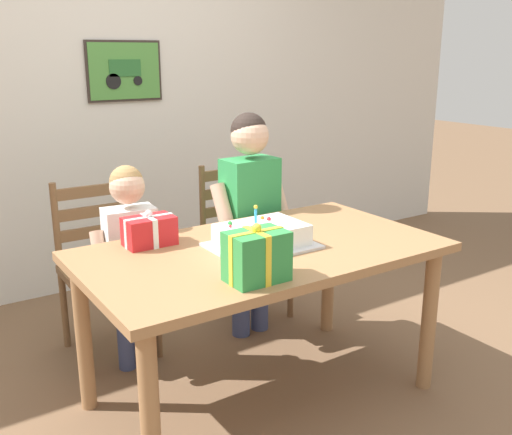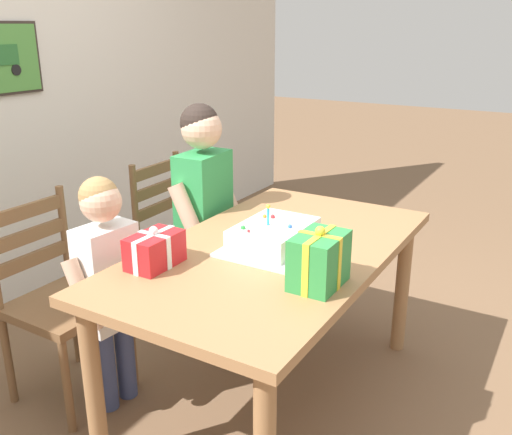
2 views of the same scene
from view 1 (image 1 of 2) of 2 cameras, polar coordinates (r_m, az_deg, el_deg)
name	(u,v)px [view 1 (image 1 of 2)]	position (r m, az deg, el deg)	size (l,w,h in m)	color
ground_plane	(261,396)	(2.89, 0.53, -16.96)	(20.00, 20.00, 0.00)	brown
back_wall	(109,93)	(4.06, -14.12, 11.66)	(6.40, 0.11, 2.60)	silver
dining_table	(262,267)	(2.59, 0.56, -4.85)	(1.57, 0.89, 0.74)	#9E7047
birthday_cake	(262,237)	(2.54, 0.62, -1.89)	(0.44, 0.34, 0.19)	silver
gift_box_red_large	(257,256)	(2.17, 0.06, -3.79)	(0.23, 0.16, 0.23)	#2D8E42
gift_box_beside_cake	(149,231)	(2.62, -10.36, -1.29)	(0.22, 0.14, 0.16)	red
chair_left	(104,268)	(3.20, -14.57, -4.75)	(0.42, 0.42, 0.92)	brown
chair_right	(243,240)	(3.54, -1.29, -2.18)	(0.43, 0.43, 0.92)	brown
child_older	(250,204)	(3.19, -0.57, 1.35)	(0.46, 0.27, 1.26)	#38426B
child_younger	(131,249)	(2.92, -12.09, -3.00)	(0.39, 0.23, 1.05)	#38426B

